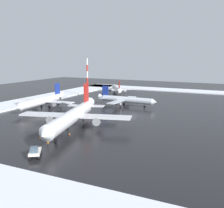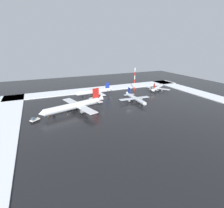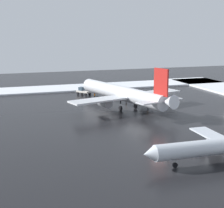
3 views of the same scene
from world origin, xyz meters
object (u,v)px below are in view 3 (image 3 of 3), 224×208
object	(u,v)px
ground_crew_near_tug	(95,95)
ground_crew_mid_apron	(126,98)
ground_crew_beside_wing	(148,106)
pushback_tug	(83,91)
traffic_cone_mid_line	(118,99)
traffic_cone_near_nose	(110,104)
airplane_far_rear	(123,93)

from	to	relation	value
ground_crew_near_tug	ground_crew_mid_apron	distance (m)	10.64
ground_crew_beside_wing	ground_crew_near_tug	size ratio (longest dim) A/B	1.00
ground_crew_near_tug	ground_crew_beside_wing	bearing A→B (deg)	81.13
pushback_tug	ground_crew_beside_wing	xyz separation A→B (m)	(-25.09, -11.07, -0.31)
ground_crew_mid_apron	traffic_cone_mid_line	xyz separation A→B (m)	(3.71, 1.30, -0.70)
traffic_cone_near_nose	ground_crew_near_tug	bearing A→B (deg)	7.21
airplane_far_rear	traffic_cone_near_nose	world-z (taller)	airplane_far_rear
pushback_tug	traffic_cone_mid_line	distance (m)	13.26
traffic_cone_near_nose	traffic_cone_mid_line	bearing A→B (deg)	-36.08
ground_crew_near_tug	traffic_cone_near_nose	bearing A→B (deg)	62.15
ground_crew_near_tug	traffic_cone_mid_line	bearing A→B (deg)	110.22
pushback_tug	ground_crew_near_tug	size ratio (longest dim) A/B	2.94
ground_crew_mid_apron	pushback_tug	bearing A→B (deg)	-1.71
pushback_tug	traffic_cone_mid_line	size ratio (longest dim) A/B	9.14
airplane_far_rear	traffic_cone_mid_line	distance (m)	11.77
ground_crew_beside_wing	traffic_cone_near_nose	distance (m)	11.31
traffic_cone_near_nose	traffic_cone_mid_line	xyz separation A→B (m)	(6.31, -4.60, 0.00)
airplane_far_rear	ground_crew_mid_apron	xyz separation A→B (m)	(7.22, -3.75, -2.90)
airplane_far_rear	ground_crew_beside_wing	world-z (taller)	airplane_far_rear
airplane_far_rear	pushback_tug	bearing A→B (deg)	-1.72
airplane_far_rear	ground_crew_near_tug	xyz separation A→B (m)	(15.03, 3.46, -2.90)
ground_crew_beside_wing	traffic_cone_mid_line	bearing A→B (deg)	56.34
ground_crew_beside_wing	traffic_cone_mid_line	xyz separation A→B (m)	(14.45, 3.21, -0.70)
traffic_cone_mid_line	ground_crew_beside_wing	bearing A→B (deg)	-167.48
ground_crew_beside_wing	traffic_cone_near_nose	size ratio (longest dim) A/B	3.11
ground_crew_near_tug	traffic_cone_near_nose	world-z (taller)	ground_crew_near_tug
ground_crew_beside_wing	traffic_cone_mid_line	distance (m)	14.82
pushback_tug	traffic_cone_mid_line	xyz separation A→B (m)	(-10.63, -7.85, -1.01)
pushback_tug	traffic_cone_mid_line	world-z (taller)	pushback_tug
ground_crew_mid_apron	ground_crew_near_tug	bearing A→B (deg)	8.47
airplane_far_rear	ground_crew_near_tug	world-z (taller)	airplane_far_rear
ground_crew_mid_apron	traffic_cone_near_nose	size ratio (longest dim) A/B	3.11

